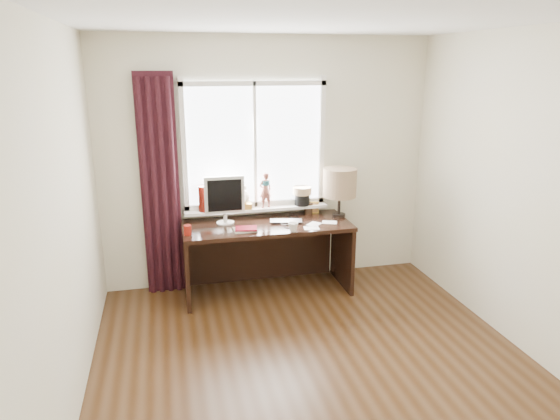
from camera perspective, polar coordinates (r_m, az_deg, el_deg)
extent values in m
cube|color=#482F1B|center=(4.01, 5.07, -18.89)|extent=(3.50, 4.00, 0.00)
cube|color=white|center=(3.29, 6.27, 21.32)|extent=(3.50, 4.00, 0.00)
cube|color=silver|center=(5.31, -1.34, 5.37)|extent=(3.50, 0.00, 2.60)
cube|color=silver|center=(1.84, 27.17, -18.99)|extent=(3.50, 0.00, 2.60)
cube|color=silver|center=(3.33, -24.31, -2.82)|extent=(0.00, 4.00, 2.60)
cube|color=silver|center=(4.31, 28.22, 0.82)|extent=(0.00, 4.00, 2.60)
imported|color=silver|center=(5.11, 0.72, -1.29)|extent=(0.37, 0.28, 0.03)
imported|color=white|center=(4.82, 1.52, -1.93)|extent=(0.13, 0.13, 0.10)
cylinder|color=maroon|center=(4.81, -10.51, -2.28)|extent=(0.07, 0.07, 0.09)
cube|color=white|center=(5.23, -2.94, 7.41)|extent=(1.40, 0.02, 1.30)
cube|color=silver|center=(5.34, -2.79, 0.73)|extent=(1.50, 0.05, 0.05)
cube|color=silver|center=(5.15, -2.99, 14.26)|extent=(1.50, 0.05, 0.05)
cube|color=silver|center=(5.13, -10.94, 6.96)|extent=(0.05, 0.05, 1.40)
cube|color=silver|center=(5.38, 4.79, 7.63)|extent=(0.05, 0.05, 1.40)
cube|color=silver|center=(5.21, -2.89, 7.37)|extent=(0.03, 0.05, 1.30)
cube|color=silver|center=(5.30, -2.69, 0.17)|extent=(1.52, 0.18, 0.03)
cylinder|color=#440A05|center=(5.18, -8.52, 1.33)|extent=(0.15, 0.15, 0.27)
cube|color=gold|center=(5.25, -4.14, 0.48)|extent=(0.15, 0.12, 0.06)
sphere|color=beige|center=(5.22, -4.16, 1.48)|extent=(0.13, 0.13, 0.13)
sphere|color=beige|center=(5.20, -4.18, 2.55)|extent=(0.07, 0.07, 0.07)
imported|color=brown|center=(5.24, -1.65, 2.29)|extent=(0.15, 0.12, 0.38)
cylinder|color=#1E4C51|center=(5.22, -1.63, 3.15)|extent=(0.10, 0.10, 0.05)
cylinder|color=black|center=(5.37, 2.53, 1.20)|extent=(0.16, 0.16, 0.12)
cylinder|color=#8C6B4C|center=(5.34, 2.55, 2.24)|extent=(0.20, 0.20, 0.08)
cube|color=black|center=(5.16, -13.53, 2.60)|extent=(0.38, 0.05, 2.25)
cylinder|color=black|center=(5.13, -15.07, 2.13)|extent=(0.06, 0.06, 2.20)
cylinder|color=black|center=(5.13, -14.06, 2.20)|extent=(0.06, 0.06, 2.20)
cylinder|color=black|center=(5.13, -13.06, 2.27)|extent=(0.06, 0.06, 2.20)
cylinder|color=black|center=(5.13, -12.06, 2.33)|extent=(0.06, 0.06, 2.20)
cube|color=black|center=(5.08, -1.53, -1.79)|extent=(1.70, 0.70, 0.04)
cube|color=black|center=(5.12, -10.69, -6.41)|extent=(0.04, 0.64, 0.71)
cube|color=black|center=(5.42, 7.14, -4.92)|extent=(0.04, 0.64, 0.71)
cube|color=black|center=(5.51, -2.22, -4.44)|extent=(1.60, 0.03, 0.71)
cylinder|color=beige|center=(5.11, -6.26, -1.46)|extent=(0.18, 0.18, 0.01)
cylinder|color=beige|center=(5.09, -6.28, -0.84)|extent=(0.04, 0.04, 0.10)
cube|color=beige|center=(5.03, -6.36, 1.72)|extent=(0.40, 0.04, 0.38)
cube|color=black|center=(5.00, -6.33, 1.65)|extent=(0.34, 0.01, 0.32)
cube|color=beige|center=(4.87, -4.03, -2.27)|extent=(0.22, 0.16, 0.02)
cube|color=maroon|center=(4.86, -3.89, -2.12)|extent=(0.23, 0.18, 0.01)
cylinder|color=black|center=(5.41, 3.28, 0.22)|extent=(0.09, 0.09, 0.12)
cylinder|color=black|center=(5.40, 3.10, 0.75)|extent=(0.01, 0.01, 0.22)
cylinder|color=black|center=(5.40, 3.43, 0.56)|extent=(0.01, 0.01, 0.19)
cylinder|color=black|center=(5.41, 3.24, 0.92)|extent=(0.01, 0.01, 0.25)
cylinder|color=black|center=(5.42, 3.43, 0.52)|extent=(0.01, 0.01, 0.17)
cube|color=gold|center=(5.42, 3.91, 0.29)|extent=(0.10, 0.03, 0.13)
cube|color=#996633|center=(5.41, 3.95, 0.26)|extent=(0.08, 0.02, 0.10)
cylinder|color=black|center=(5.35, 6.72, -0.57)|extent=(0.14, 0.14, 0.03)
cylinder|color=black|center=(5.31, 6.77, 0.72)|extent=(0.03, 0.03, 0.22)
cylinder|color=tan|center=(5.26, 6.85, 3.14)|extent=(0.35, 0.35, 0.30)
cube|color=white|center=(4.94, 3.62, -2.07)|extent=(0.16, 0.13, 0.00)
cube|color=white|center=(5.14, 5.68, -1.41)|extent=(0.18, 0.16, 0.00)
cube|color=white|center=(5.06, 3.91, -1.62)|extent=(0.18, 0.18, 0.00)
torus|color=black|center=(4.98, 1.20, -1.89)|extent=(0.18, 0.18, 0.01)
torus|color=black|center=(5.30, 1.54, -0.74)|extent=(0.13, 0.13, 0.01)
torus|color=black|center=(5.18, 1.05, -1.14)|extent=(0.12, 0.12, 0.01)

